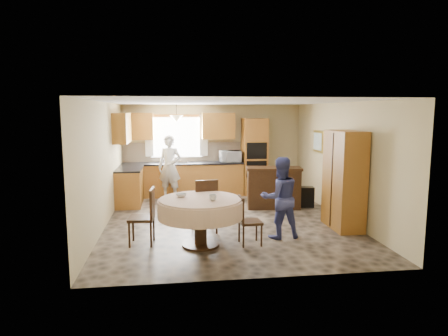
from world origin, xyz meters
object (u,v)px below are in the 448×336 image
sideboard (274,189)px  cupboard (344,180)px  chair_back (205,203)px  oven_tower (254,156)px  chair_right (246,218)px  dining_table (200,209)px  person_sink (170,167)px  chair_left (146,214)px  person_dining (280,198)px

sideboard → cupboard: 2.09m
chair_back → oven_tower: bearing=-125.1°
chair_back → chair_right: size_ratio=1.22×
oven_tower → chair_back: (-1.68, -3.49, -0.48)m
oven_tower → dining_table: (-1.83, -4.22, -0.41)m
person_sink → oven_tower: bearing=28.9°
cupboard → chair_left: size_ratio=1.96×
sideboard → chair_left: (-2.88, -2.29, 0.08)m
chair_left → person_dining: bearing=96.1°
sideboard → cupboard: cupboard is taller
dining_table → person_sink: (-0.53, 3.83, 0.20)m
dining_table → person_dining: (1.48, 0.27, 0.10)m
chair_left → person_dining: (2.41, 0.05, 0.20)m
sideboard → oven_tower: bearing=101.9°
chair_back → person_sink: person_sink is taller
chair_back → person_sink: size_ratio=0.62×
oven_tower → dining_table: oven_tower is taller
chair_right → oven_tower: bearing=-17.2°
sideboard → person_dining: bearing=-93.8°
cupboard → chair_back: (-2.75, 0.01, -0.39)m
dining_table → person_dining: size_ratio=0.98×
oven_tower → sideboard: oven_tower is taller
dining_table → sideboard: bearing=52.2°
person_sink → chair_back: bearing=-58.3°
chair_back → chair_right: 1.00m
dining_table → chair_back: bearing=78.6°
dining_table → person_sink: bearing=97.8°
chair_right → person_dining: (0.68, 0.30, 0.27)m
chair_back → person_sink: 3.18m
chair_right → person_dining: person_dining is taller
chair_right → dining_table: bearing=84.1°
sideboard → person_sink: bearing=159.8°
chair_left → chair_right: size_ratio=1.15×
cupboard → person_sink: cupboard is taller
person_sink → chair_left: bearing=-76.9°
chair_left → person_dining: size_ratio=0.66×
person_dining → chair_right: bearing=18.1°
chair_right → chair_left: bearing=78.2°
cupboard → chair_right: size_ratio=2.26×
oven_tower → sideboard: (0.12, -1.71, -0.60)m
sideboard → chair_right: size_ratio=1.51×
chair_back → chair_left: bearing=15.8°
dining_table → chair_left: 0.96m
cupboard → chair_left: 3.88m
chair_back → person_sink: (-0.67, 3.10, 0.27)m
dining_table → person_dining: 1.50m
cupboard → person_dining: size_ratio=1.30×
cupboard → dining_table: (-2.90, -0.72, -0.32)m
oven_tower → chair_back: bearing=-115.7°
chair_left → chair_right: bearing=86.7°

